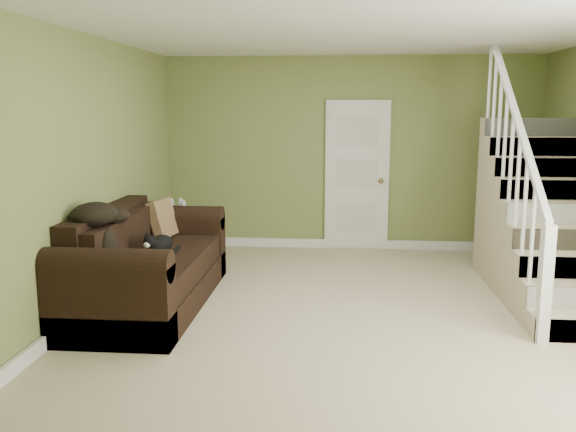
% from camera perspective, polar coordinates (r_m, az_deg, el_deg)
% --- Properties ---
extents(floor, '(5.00, 5.50, 0.01)m').
position_cam_1_polar(floor, '(5.87, 5.96, -9.02)').
color(floor, tan).
rests_on(floor, ground).
extents(ceiling, '(5.00, 5.50, 0.01)m').
position_cam_1_polar(ceiling, '(5.59, 6.47, 17.04)').
color(ceiling, white).
rests_on(ceiling, wall_back).
extents(wall_back, '(5.00, 0.04, 2.60)m').
position_cam_1_polar(wall_back, '(8.32, 5.81, 5.79)').
color(wall_back, olive).
rests_on(wall_back, floor).
extents(wall_front, '(5.00, 0.04, 2.60)m').
position_cam_1_polar(wall_front, '(2.87, 7.36, -2.44)').
color(wall_front, olive).
rests_on(wall_front, floor).
extents(wall_left, '(0.04, 5.50, 2.60)m').
position_cam_1_polar(wall_left, '(6.07, -18.17, 3.75)').
color(wall_left, olive).
rests_on(wall_left, floor).
extents(baseboard_back, '(5.00, 0.04, 0.12)m').
position_cam_1_polar(baseboard_back, '(8.48, 5.66, -2.61)').
color(baseboard_back, white).
rests_on(baseboard_back, floor).
extents(baseboard_left, '(0.04, 5.50, 0.12)m').
position_cam_1_polar(baseboard_left, '(6.30, -17.30, -7.51)').
color(baseboard_left, white).
rests_on(baseboard_left, floor).
extents(door, '(0.86, 0.12, 2.02)m').
position_cam_1_polar(door, '(8.31, 6.47, 3.74)').
color(door, white).
rests_on(door, floor).
extents(staircase, '(1.00, 2.51, 2.82)m').
position_cam_1_polar(staircase, '(6.97, 22.55, -1.24)').
color(staircase, tan).
rests_on(staircase, floor).
extents(sofa, '(1.04, 2.42, 0.96)m').
position_cam_1_polar(sofa, '(6.15, -13.25, -4.82)').
color(sofa, black).
rests_on(sofa, floor).
extents(side_table, '(0.58, 0.58, 0.81)m').
position_cam_1_polar(side_table, '(7.69, -10.12, -2.19)').
color(side_table, black).
rests_on(side_table, floor).
extents(cat, '(0.28, 0.52, 0.25)m').
position_cam_1_polar(cat, '(6.03, -11.94, -2.63)').
color(cat, black).
rests_on(cat, sofa).
extents(banana, '(0.09, 0.21, 0.06)m').
position_cam_1_polar(banana, '(5.70, -13.09, -4.10)').
color(banana, gold).
rests_on(banana, sofa).
extents(throw_pillow, '(0.26, 0.44, 0.43)m').
position_cam_1_polar(throw_pillow, '(6.80, -11.62, -0.22)').
color(throw_pillow, '#4B341E').
rests_on(throw_pillow, sofa).
extents(throw_blanket, '(0.49, 0.59, 0.21)m').
position_cam_1_polar(throw_blanket, '(5.66, -17.68, 0.16)').
color(throw_blanket, black).
rests_on(throw_blanket, sofa).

